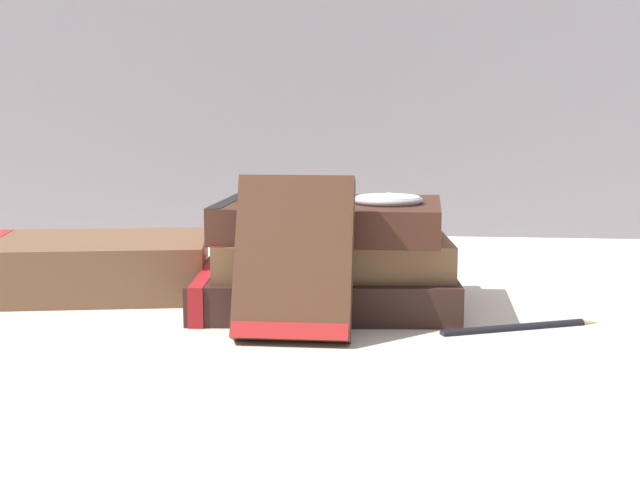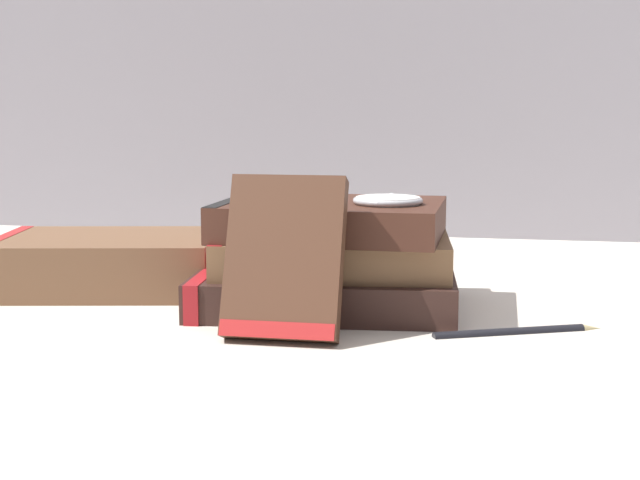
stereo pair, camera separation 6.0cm
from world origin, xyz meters
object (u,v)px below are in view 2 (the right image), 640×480
Objects in this scene: pocket_watch at (388,200)px; fountain_pen at (519,327)px; book_flat_top at (325,219)px; book_leaning_front at (284,264)px; book_flat_bottom at (324,289)px; book_side_left at (101,263)px; reading_glasses at (276,268)px; book_flat_middle at (328,252)px.

fountain_pen is (0.11, -0.05, -0.09)m from pocket_watch.
book_leaning_front reaches higher than book_flat_top.
book_flat_bottom is 0.06m from book_flat_top.
pocket_watch is (0.06, -0.01, 0.08)m from book_flat_bottom.
book_flat_bottom is at bearing 136.65° from fountain_pen.
book_flat_bottom is 0.22m from book_side_left.
book_flat_top is 1.43× the size of fountain_pen.
book_flat_bottom is at bearing 128.13° from book_flat_top.
fountain_pen is at bearing -25.36° from book_flat_bottom.
book_flat_bottom is at bearing 83.93° from book_leaning_front.
book_side_left is 2.11× the size of reading_glasses.
reading_glasses is (0.14, 0.13, -0.02)m from book_side_left.
book_flat_middle is 0.18m from reading_glasses.
book_flat_top is at bearing 83.12° from book_leaning_front.
book_flat_top is 0.10m from book_leaning_front.
book_flat_top is at bearing -57.62° from book_flat_bottom.
book_flat_middle is at bearing 80.72° from book_flat_top.
book_leaning_front is 0.18m from fountain_pen.
book_flat_top reaches higher than reading_glasses.
book_flat_top is at bearing 137.03° from fountain_pen.
book_flat_bottom is 1.90× the size of book_leaning_front.
book_flat_top is 0.23m from book_side_left.
pocket_watch is (0.05, -0.02, 0.05)m from book_flat_middle.
book_flat_bottom is 0.11m from book_leaning_front.
book_flat_bottom is at bearing -118.71° from book_flat_middle.
book_side_left reaches higher than book_flat_bottom.
book_flat_top is 1.54× the size of book_leaning_front.
book_side_left is 0.28m from pocket_watch.
pocket_watch is at bearing -15.10° from book_flat_bottom.
book_flat_middle is 0.92× the size of book_side_left.
fountain_pen is (0.38, -0.09, -0.02)m from book_side_left.
pocket_watch is (0.07, 0.09, 0.04)m from book_leaning_front.
reading_glasses is at bearing 111.77° from book_flat_bottom.
pocket_watch reaches higher than book_flat_bottom.
fountain_pen is (0.24, -0.22, 0.00)m from reading_glasses.
book_leaning_front is 0.28m from reading_glasses.
book_flat_bottom is 1.77× the size of fountain_pen.
pocket_watch is at bearing -7.85° from book_flat_top.
fountain_pen is (0.16, -0.06, -0.07)m from book_flat_top.
book_leaning_front is 0.93× the size of fountain_pen.
book_leaning_front is at bearing -100.91° from book_flat_bottom.
book_leaning_front is 1.13× the size of reading_glasses.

